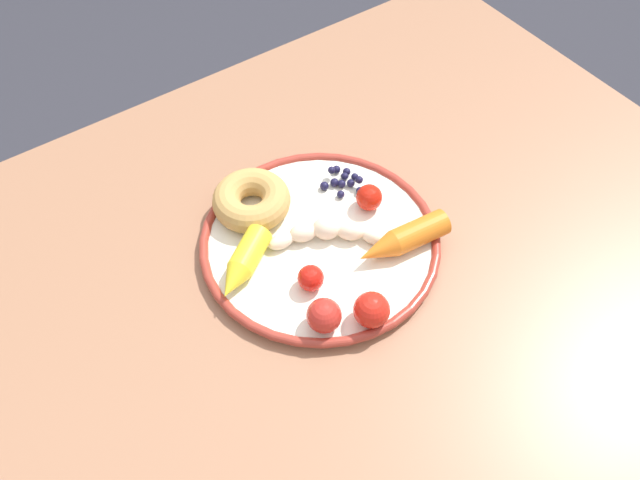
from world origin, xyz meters
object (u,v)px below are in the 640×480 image
object	(u,v)px
plate	(320,241)
tomato_far	(324,316)
dining_table	(363,280)
tomato_near	(372,310)
carrot_yellow	(243,264)
banana	(327,233)
donut	(251,200)
carrot_orange	(402,240)
blueberry_pile	(343,181)
tomato_mid	(311,278)
tomato_extra	(369,197)

from	to	relation	value
plate	tomato_far	size ratio (longest dim) A/B	7.51
dining_table	tomato_near	world-z (taller)	tomato_near
carrot_yellow	banana	bearing A→B (deg)	171.89
plate	donut	world-z (taller)	donut
carrot_orange	tomato_near	distance (m)	0.11
plate	blueberry_pile	size ratio (longest dim) A/B	5.07
blueberry_pile	tomato_mid	xyz separation A→B (m)	(0.13, 0.11, 0.01)
tomato_mid	tomato_extra	world-z (taller)	tomato_extra
banana	carrot_orange	bearing A→B (deg)	136.26
plate	blueberry_pile	xyz separation A→B (m)	(-0.08, -0.06, 0.01)
plate	blueberry_pile	distance (m)	0.10
blueberry_pile	tomato_extra	bearing A→B (deg)	95.11
banana	donut	size ratio (longest dim) A/B	1.30
tomato_far	tomato_extra	world-z (taller)	tomato_far
dining_table	donut	world-z (taller)	donut
banana	tomato_near	xyz separation A→B (m)	(0.03, 0.13, 0.01)
plate	carrot_orange	distance (m)	0.11
tomato_near	blueberry_pile	bearing A→B (deg)	-117.34
carrot_orange	carrot_yellow	xyz separation A→B (m)	(0.18, -0.08, -0.00)
dining_table	carrot_yellow	xyz separation A→B (m)	(0.16, -0.04, 0.12)
dining_table	carrot_orange	distance (m)	0.13
tomato_extra	tomato_near	bearing A→B (deg)	53.42
carrot_orange	banana	bearing A→B (deg)	-43.74
donut	carrot_orange	bearing A→B (deg)	126.93
dining_table	blueberry_pile	bearing A→B (deg)	-106.13
carrot_yellow	tomato_near	bearing A→B (deg)	121.20
dining_table	tomato_near	distance (m)	0.18
tomato_mid	tomato_far	size ratio (longest dim) A/B	0.79
carrot_yellow	tomato_far	distance (m)	0.12
carrot_orange	tomato_far	distance (m)	0.15
banana	tomato_mid	bearing A→B (deg)	40.01
plate	carrot_orange	xyz separation A→B (m)	(-0.08, 0.07, 0.02)
dining_table	tomato_extra	xyz separation A→B (m)	(-0.03, -0.04, 0.12)
plate	tomato_mid	distance (m)	0.07
dining_table	tomato_mid	size ratio (longest dim) A/B	31.21
banana	blueberry_pile	distance (m)	0.10
donut	blueberry_pile	bearing A→B (deg)	165.97
donut	tomato_near	size ratio (longest dim) A/B	2.39
donut	tomato_extra	world-z (taller)	donut
donut	tomato_mid	xyz separation A→B (m)	(0.00, 0.14, -0.00)
carrot_orange	carrot_yellow	size ratio (longest dim) A/B	1.24
dining_table	blueberry_pile	world-z (taller)	blueberry_pile
carrot_yellow	carrot_orange	bearing A→B (deg)	155.71
tomato_mid	dining_table	bearing A→B (deg)	-167.28
tomato_far	dining_table	bearing A→B (deg)	-147.72
tomato_far	tomato_extra	size ratio (longest dim) A/B	1.17
banana	tomato_far	bearing A→B (deg)	53.46
dining_table	donut	xyz separation A→B (m)	(0.10, -0.12, 0.12)
dining_table	carrot_orange	xyz separation A→B (m)	(-0.02, 0.04, 0.12)
dining_table	tomato_far	distance (m)	0.19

